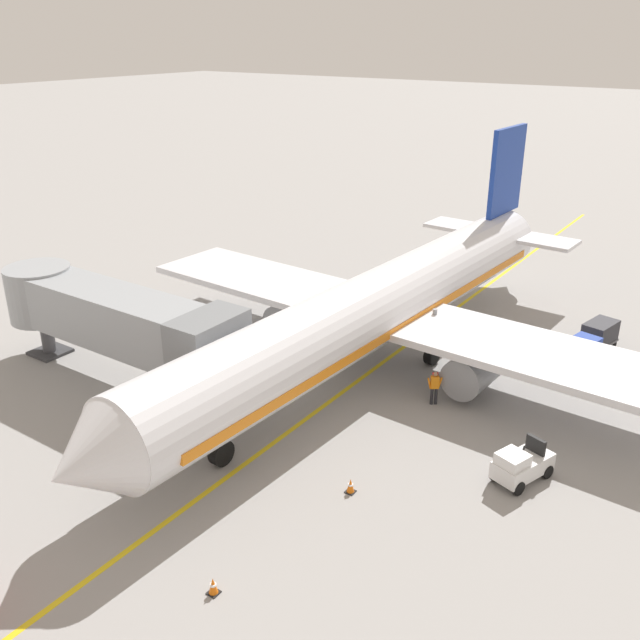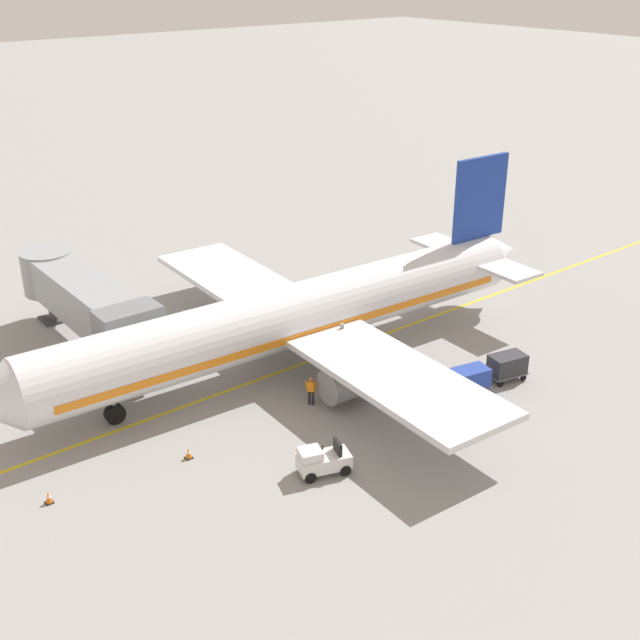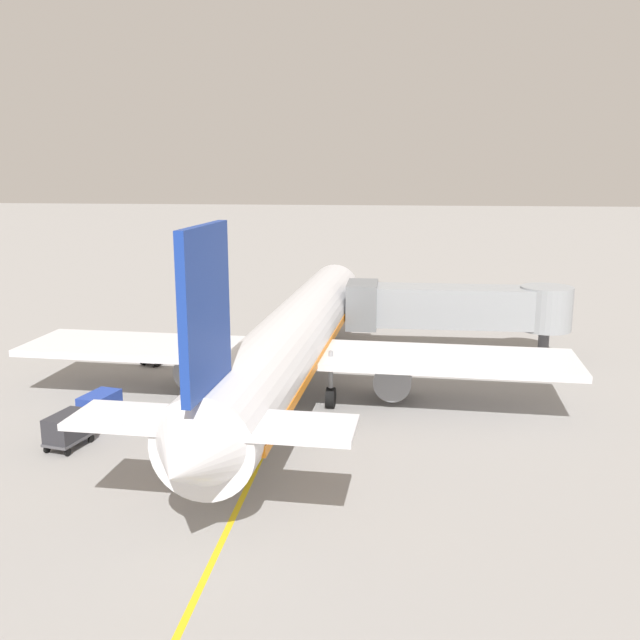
{
  "view_description": "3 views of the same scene",
  "coord_description": "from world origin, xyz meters",
  "px_view_note": "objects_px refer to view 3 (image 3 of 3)",
  "views": [
    {
      "loc": [
        -15.83,
        27.21,
        16.24
      ],
      "look_at": [
        2.79,
        0.16,
        2.4
      ],
      "focal_mm": 38.82,
      "sensor_mm": 36.0,
      "label": 1
    },
    {
      "loc": [
        -34.67,
        24.21,
        22.76
      ],
      "look_at": [
        -1.98,
        -1.49,
        3.68
      ],
      "focal_mm": 45.37,
      "sensor_mm": 36.0,
      "label": 2
    },
    {
      "loc": [
        5.66,
        -37.84,
        12.43
      ],
      "look_at": [
        1.47,
        0.2,
        3.99
      ],
      "focal_mm": 38.83,
      "sensor_mm": 36.0,
      "label": 3
    }
  ],
  "objects_px": {
    "jet_bridge": "(457,307)",
    "baggage_cart_second_in_train": "(68,428)",
    "ground_crew_wing_walker": "(228,365)",
    "pushback_tractor": "(356,297)",
    "parked_airliner": "(294,340)",
    "safety_cone_nose_left": "(277,323)",
    "safety_cone_nose_right": "(249,343)",
    "baggage_tug_lead": "(159,352)",
    "baggage_cart_front": "(100,406)"
  },
  "relations": [
    {
      "from": "jet_bridge",
      "to": "baggage_cart_second_in_train",
      "type": "relative_size",
      "value": 4.92
    },
    {
      "from": "ground_crew_wing_walker",
      "to": "pushback_tractor",
      "type": "bearing_deg",
      "value": 74.23
    },
    {
      "from": "jet_bridge",
      "to": "ground_crew_wing_walker",
      "type": "bearing_deg",
      "value": -153.98
    },
    {
      "from": "parked_airliner",
      "to": "safety_cone_nose_left",
      "type": "distance_m",
      "value": 17.51
    },
    {
      "from": "jet_bridge",
      "to": "pushback_tractor",
      "type": "xyz_separation_m",
      "value": [
        -7.57,
        15.58,
        -2.36
      ]
    },
    {
      "from": "safety_cone_nose_right",
      "to": "ground_crew_wing_walker",
      "type": "bearing_deg",
      "value": -87.3
    },
    {
      "from": "parked_airliner",
      "to": "pushback_tractor",
      "type": "relative_size",
      "value": 8.08
    },
    {
      "from": "baggage_tug_lead",
      "to": "safety_cone_nose_right",
      "type": "bearing_deg",
      "value": 41.23
    },
    {
      "from": "ground_crew_wing_walker",
      "to": "safety_cone_nose_right",
      "type": "bearing_deg",
      "value": 92.7
    },
    {
      "from": "safety_cone_nose_left",
      "to": "pushback_tractor",
      "type": "bearing_deg",
      "value": 52.67
    },
    {
      "from": "baggage_cart_front",
      "to": "safety_cone_nose_left",
      "type": "distance_m",
      "value": 22.88
    },
    {
      "from": "ground_crew_wing_walker",
      "to": "safety_cone_nose_left",
      "type": "bearing_deg",
      "value": 88.35
    },
    {
      "from": "pushback_tractor",
      "to": "parked_airliner",
      "type": "bearing_deg",
      "value": -94.62
    },
    {
      "from": "safety_cone_nose_left",
      "to": "baggage_tug_lead",
      "type": "bearing_deg",
      "value": -117.56
    },
    {
      "from": "baggage_cart_front",
      "to": "safety_cone_nose_left",
      "type": "bearing_deg",
      "value": 77.44
    },
    {
      "from": "pushback_tractor",
      "to": "baggage_cart_second_in_train",
      "type": "relative_size",
      "value": 1.55
    },
    {
      "from": "baggage_cart_front",
      "to": "ground_crew_wing_walker",
      "type": "relative_size",
      "value": 1.76
    },
    {
      "from": "jet_bridge",
      "to": "safety_cone_nose_right",
      "type": "xyz_separation_m",
      "value": [
        -14.26,
        1.11,
        -3.17
      ]
    },
    {
      "from": "jet_bridge",
      "to": "baggage_tug_lead",
      "type": "bearing_deg",
      "value": -170.32
    },
    {
      "from": "jet_bridge",
      "to": "ground_crew_wing_walker",
      "type": "xyz_separation_m",
      "value": [
        -13.89,
        -6.78,
        -2.5
      ]
    },
    {
      "from": "baggage_tug_lead",
      "to": "ground_crew_wing_walker",
      "type": "bearing_deg",
      "value": -32.89
    },
    {
      "from": "ground_crew_wing_walker",
      "to": "jet_bridge",
      "type": "bearing_deg",
      "value": 26.02
    },
    {
      "from": "baggage_cart_second_in_train",
      "to": "ground_crew_wing_walker",
      "type": "height_order",
      "value": "ground_crew_wing_walker"
    },
    {
      "from": "pushback_tractor",
      "to": "baggage_cart_second_in_train",
      "type": "distance_m",
      "value": 34.82
    },
    {
      "from": "baggage_cart_front",
      "to": "safety_cone_nose_right",
      "type": "distance_m",
      "value": 16.14
    },
    {
      "from": "baggage_tug_lead",
      "to": "safety_cone_nose_left",
      "type": "xyz_separation_m",
      "value": [
        5.82,
        11.15,
        -0.42
      ]
    },
    {
      "from": "baggage_cart_front",
      "to": "baggage_tug_lead",
      "type": "bearing_deg",
      "value": 94.33
    },
    {
      "from": "parked_airliner",
      "to": "jet_bridge",
      "type": "height_order",
      "value": "parked_airliner"
    },
    {
      "from": "baggage_tug_lead",
      "to": "safety_cone_nose_left",
      "type": "distance_m",
      "value": 12.58
    },
    {
      "from": "pushback_tractor",
      "to": "ground_crew_wing_walker",
      "type": "height_order",
      "value": "pushback_tractor"
    },
    {
      "from": "parked_airliner",
      "to": "ground_crew_wing_walker",
      "type": "relative_size",
      "value": 22.08
    },
    {
      "from": "safety_cone_nose_right",
      "to": "baggage_cart_second_in_train",
      "type": "bearing_deg",
      "value": -103.31
    },
    {
      "from": "pushback_tractor",
      "to": "safety_cone_nose_left",
      "type": "distance_m",
      "value": 9.75
    },
    {
      "from": "baggage_cart_second_in_train",
      "to": "safety_cone_nose_left",
      "type": "distance_m",
      "value": 25.82
    },
    {
      "from": "pushback_tractor",
      "to": "baggage_tug_lead",
      "type": "bearing_deg",
      "value": -121.82
    },
    {
      "from": "parked_airliner",
      "to": "baggage_cart_front",
      "type": "xyz_separation_m",
      "value": [
        -8.88,
        -5.51,
        -2.24
      ]
    },
    {
      "from": "baggage_tug_lead",
      "to": "baggage_cart_second_in_train",
      "type": "xyz_separation_m",
      "value": [
        0.64,
        -14.14,
        0.24
      ]
    },
    {
      "from": "parked_airliner",
      "to": "pushback_tractor",
      "type": "height_order",
      "value": "parked_airliner"
    },
    {
      "from": "jet_bridge",
      "to": "ground_crew_wing_walker",
      "type": "relative_size",
      "value": 8.67
    },
    {
      "from": "parked_airliner",
      "to": "safety_cone_nose_right",
      "type": "relative_size",
      "value": 63.26
    },
    {
      "from": "pushback_tractor",
      "to": "baggage_cart_front",
      "type": "height_order",
      "value": "pushback_tractor"
    },
    {
      "from": "pushback_tractor",
      "to": "ground_crew_wing_walker",
      "type": "distance_m",
      "value": 23.24
    },
    {
      "from": "pushback_tractor",
      "to": "safety_cone_nose_right",
      "type": "xyz_separation_m",
      "value": [
        -6.69,
        -14.47,
        -0.81
      ]
    },
    {
      "from": "baggage_tug_lead",
      "to": "safety_cone_nose_right",
      "type": "height_order",
      "value": "baggage_tug_lead"
    },
    {
      "from": "baggage_tug_lead",
      "to": "baggage_cart_second_in_train",
      "type": "height_order",
      "value": "baggage_tug_lead"
    },
    {
      "from": "baggage_cart_front",
      "to": "ground_crew_wing_walker",
      "type": "distance_m",
      "value": 8.93
    },
    {
      "from": "pushback_tractor",
      "to": "baggage_tug_lead",
      "type": "height_order",
      "value": "pushback_tractor"
    },
    {
      "from": "baggage_cart_front",
      "to": "parked_airliner",
      "type": "bearing_deg",
      "value": 31.8
    },
    {
      "from": "baggage_cart_second_in_train",
      "to": "ground_crew_wing_walker",
      "type": "relative_size",
      "value": 1.76
    },
    {
      "from": "safety_cone_nose_right",
      "to": "safety_cone_nose_left",
      "type": "bearing_deg",
      "value": 83.29
    }
  ]
}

